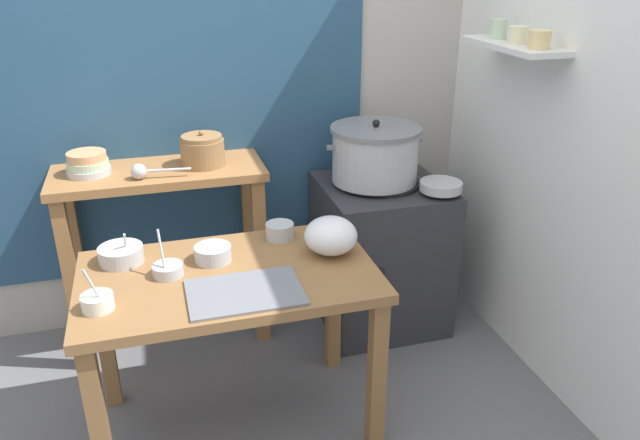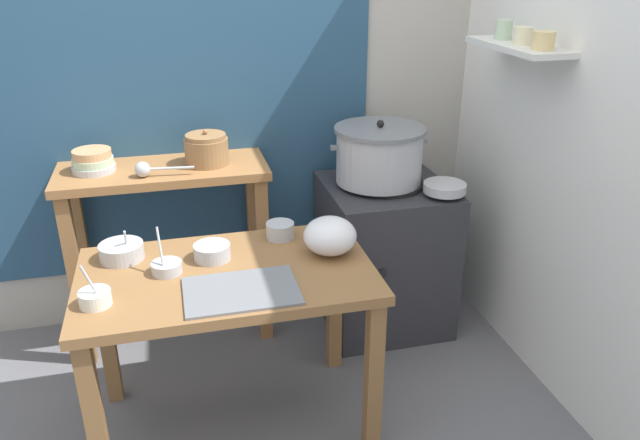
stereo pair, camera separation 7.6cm
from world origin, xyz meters
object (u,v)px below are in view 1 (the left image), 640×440
(prep_bowl_0, at_px, (121,254))
(ladle, at_px, (141,171))
(clay_pot, at_px, (203,151))
(plastic_bag, at_px, (331,236))
(prep_bowl_3, at_px, (97,301))
(bowl_stack_enamel, at_px, (88,164))
(prep_bowl_2, at_px, (213,253))
(serving_tray, at_px, (245,292))
(prep_bowl_1, at_px, (280,230))
(wide_pan, at_px, (441,186))
(back_shelf_table, at_px, (163,213))
(prep_table, at_px, (230,298))
(stove_block, at_px, (380,253))
(prep_bowl_4, at_px, (168,269))
(steamer_pot, at_px, (375,154))

(prep_bowl_0, bearing_deg, ladle, 76.40)
(clay_pot, height_order, plastic_bag, clay_pot)
(prep_bowl_3, bearing_deg, bowl_stack_enamel, 93.16)
(prep_bowl_2, bearing_deg, prep_bowl_3, -149.30)
(serving_tray, xyz_separation_m, plastic_bag, (0.38, 0.22, 0.07))
(clay_pot, relative_size, prep_bowl_1, 1.72)
(clay_pot, bearing_deg, wide_pan, -16.90)
(back_shelf_table, bearing_deg, plastic_bag, -47.87)
(back_shelf_table, distance_m, prep_bowl_2, 0.65)
(prep_table, height_order, plastic_bag, plastic_bag)
(stove_block, height_order, plastic_bag, plastic_bag)
(prep_bowl_4, bearing_deg, back_shelf_table, 89.12)
(prep_bowl_0, bearing_deg, wide_pan, 8.53)
(back_shelf_table, bearing_deg, wide_pan, -14.26)
(plastic_bag, distance_m, prep_bowl_1, 0.25)
(bowl_stack_enamel, height_order, prep_bowl_0, bowl_stack_enamel)
(stove_block, xyz_separation_m, prep_bowl_0, (-1.24, -0.41, 0.37))
(clay_pot, height_order, prep_bowl_2, clay_pot)
(back_shelf_table, distance_m, prep_bowl_4, 0.70)
(bowl_stack_enamel, height_order, prep_bowl_1, bowl_stack_enamel)
(bowl_stack_enamel, bearing_deg, prep_bowl_4, -68.06)
(prep_bowl_0, height_order, prep_bowl_2, prep_bowl_0)
(back_shelf_table, bearing_deg, serving_tray, -75.21)
(bowl_stack_enamel, height_order, plastic_bag, bowl_stack_enamel)
(ladle, relative_size, prep_bowl_2, 1.81)
(stove_block, relative_size, steamer_pot, 1.61)
(prep_table, height_order, prep_bowl_1, prep_bowl_1)
(prep_table, height_order, bowl_stack_enamel, bowl_stack_enamel)
(prep_bowl_2, bearing_deg, wide_pan, 15.25)
(clay_pot, relative_size, ladle, 0.78)
(back_shelf_table, distance_m, prep_bowl_1, 0.68)
(prep_bowl_0, distance_m, prep_bowl_3, 0.34)
(bowl_stack_enamel, bearing_deg, stove_block, -6.17)
(steamer_pot, relative_size, plastic_bag, 2.26)
(stove_block, distance_m, bowl_stack_enamel, 1.48)
(back_shelf_table, bearing_deg, prep_bowl_2, -75.35)
(serving_tray, bearing_deg, prep_bowl_0, 138.75)
(back_shelf_table, height_order, prep_bowl_3, back_shelf_table)
(bowl_stack_enamel, height_order, wide_pan, bowl_stack_enamel)
(prep_table, bearing_deg, prep_bowl_3, -163.36)
(wide_pan, bearing_deg, bowl_stack_enamel, 167.79)
(back_shelf_table, distance_m, bowl_stack_enamel, 0.40)
(prep_table, relative_size, wide_pan, 5.49)
(wide_pan, relative_size, prep_bowl_0, 1.18)
(prep_bowl_3, bearing_deg, serving_tray, -3.98)
(back_shelf_table, height_order, stove_block, back_shelf_table)
(clay_pot, relative_size, serving_tray, 0.51)
(bowl_stack_enamel, distance_m, wide_pan, 1.62)
(plastic_bag, xyz_separation_m, prep_bowl_4, (-0.63, -0.01, -0.05))
(stove_block, bearing_deg, prep_bowl_0, -161.60)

